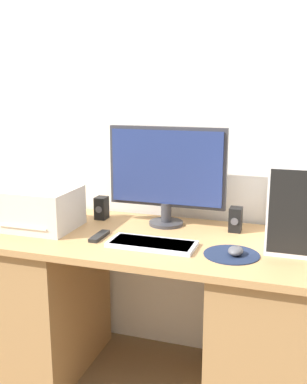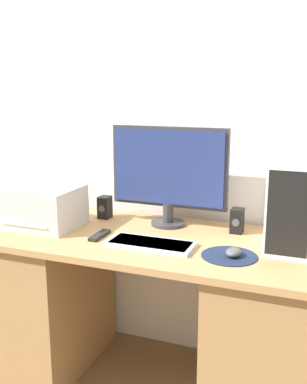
{
  "view_description": "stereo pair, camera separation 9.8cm",
  "coord_description": "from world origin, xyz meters",
  "px_view_note": "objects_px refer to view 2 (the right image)",
  "views": [
    {
      "loc": [
        0.63,
        -1.49,
        1.42
      ],
      "look_at": [
        0.03,
        0.35,
        0.97
      ],
      "focal_mm": 42.0,
      "sensor_mm": 36.0,
      "label": 1
    },
    {
      "loc": [
        0.73,
        -1.46,
        1.42
      ],
      "look_at": [
        0.03,
        0.35,
        0.97
      ],
      "focal_mm": 42.0,
      "sensor_mm": 36.0,
      "label": 2
    }
  ],
  "objects_px": {
    "monitor": "(169,171)",
    "remote_control": "(100,235)",
    "keyboard": "(151,244)",
    "computer_tower": "(292,204)",
    "speaker_right": "(237,221)",
    "printer": "(42,207)",
    "mouse": "(233,252)",
    "speaker_left": "(105,207)"
  },
  "relations": [
    {
      "from": "monitor",
      "to": "remote_control",
      "type": "relative_size",
      "value": 3.91
    },
    {
      "from": "keyboard",
      "to": "remote_control",
      "type": "distance_m",
      "value": 0.26
    },
    {
      "from": "keyboard",
      "to": "computer_tower",
      "type": "xyz_separation_m",
      "value": [
        0.55,
        0.21,
        0.18
      ]
    },
    {
      "from": "monitor",
      "to": "speaker_right",
      "type": "bearing_deg",
      "value": -0.4
    },
    {
      "from": "computer_tower",
      "to": "speaker_right",
      "type": "bearing_deg",
      "value": 156.53
    },
    {
      "from": "keyboard",
      "to": "printer",
      "type": "xyz_separation_m",
      "value": [
        -0.6,
        0.08,
        0.09
      ]
    },
    {
      "from": "remote_control",
      "to": "computer_tower",
      "type": "bearing_deg",
      "value": 12.65
    },
    {
      "from": "computer_tower",
      "to": "printer",
      "type": "bearing_deg",
      "value": -173.64
    },
    {
      "from": "keyboard",
      "to": "speaker_right",
      "type": "relative_size",
      "value": 3.26
    },
    {
      "from": "monitor",
      "to": "remote_control",
      "type": "distance_m",
      "value": 0.45
    },
    {
      "from": "mouse",
      "to": "computer_tower",
      "type": "relative_size",
      "value": 0.23
    },
    {
      "from": "monitor",
      "to": "keyboard",
      "type": "relative_size",
      "value": 1.55
    },
    {
      "from": "mouse",
      "to": "remote_control",
      "type": "bearing_deg",
      "value": 177.15
    },
    {
      "from": "keyboard",
      "to": "speaker_right",
      "type": "distance_m",
      "value": 0.44
    },
    {
      "from": "computer_tower",
      "to": "speaker_left",
      "type": "distance_m",
      "value": 0.94
    },
    {
      "from": "mouse",
      "to": "remote_control",
      "type": "relative_size",
      "value": 0.57
    },
    {
      "from": "printer",
      "to": "speaker_left",
      "type": "relative_size",
      "value": 3.06
    },
    {
      "from": "mouse",
      "to": "speaker_left",
      "type": "distance_m",
      "value": 0.8
    },
    {
      "from": "speaker_left",
      "to": "remote_control",
      "type": "xyz_separation_m",
      "value": [
        0.12,
        -0.28,
        -0.05
      ]
    },
    {
      "from": "mouse",
      "to": "monitor",
      "type": "bearing_deg",
      "value": 140.32
    },
    {
      "from": "remote_control",
      "to": "monitor",
      "type": "bearing_deg",
      "value": 51.76
    },
    {
      "from": "printer",
      "to": "speaker_left",
      "type": "height_order",
      "value": "printer"
    },
    {
      "from": "monitor",
      "to": "keyboard",
      "type": "distance_m",
      "value": 0.41
    },
    {
      "from": "keyboard",
      "to": "speaker_right",
      "type": "height_order",
      "value": "speaker_right"
    },
    {
      "from": "speaker_right",
      "to": "printer",
      "type": "bearing_deg",
      "value": -165.54
    },
    {
      "from": "speaker_right",
      "to": "speaker_left",
      "type": "bearing_deg",
      "value": -179.67
    },
    {
      "from": "keyboard",
      "to": "computer_tower",
      "type": "bearing_deg",
      "value": 20.93
    },
    {
      "from": "printer",
      "to": "keyboard",
      "type": "bearing_deg",
      "value": -7.89
    },
    {
      "from": "keyboard",
      "to": "mouse",
      "type": "height_order",
      "value": "mouse"
    },
    {
      "from": "monitor",
      "to": "speaker_left",
      "type": "relative_size",
      "value": 5.03
    },
    {
      "from": "keyboard",
      "to": "monitor",
      "type": "bearing_deg",
      "value": 95.57
    },
    {
      "from": "computer_tower",
      "to": "speaker_right",
      "type": "relative_size",
      "value": 3.26
    },
    {
      "from": "keyboard",
      "to": "printer",
      "type": "bearing_deg",
      "value": 172.11
    },
    {
      "from": "mouse",
      "to": "remote_control",
      "type": "distance_m",
      "value": 0.62
    },
    {
      "from": "mouse",
      "to": "speaker_left",
      "type": "bearing_deg",
      "value": 156.79
    },
    {
      "from": "computer_tower",
      "to": "remote_control",
      "type": "distance_m",
      "value": 0.85
    },
    {
      "from": "keyboard",
      "to": "speaker_right",
      "type": "xyz_separation_m",
      "value": [
        0.31,
        0.32,
        0.05
      ]
    },
    {
      "from": "monitor",
      "to": "speaker_right",
      "type": "xyz_separation_m",
      "value": [
        0.34,
        -0.0,
        -0.21
      ]
    },
    {
      "from": "keyboard",
      "to": "speaker_left",
      "type": "bearing_deg",
      "value": 140.37
    },
    {
      "from": "computer_tower",
      "to": "mouse",
      "type": "bearing_deg",
      "value": -132.68
    },
    {
      "from": "computer_tower",
      "to": "monitor",
      "type": "bearing_deg",
      "value": 169.5
    },
    {
      "from": "monitor",
      "to": "mouse",
      "type": "distance_m",
      "value": 0.56
    }
  ]
}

